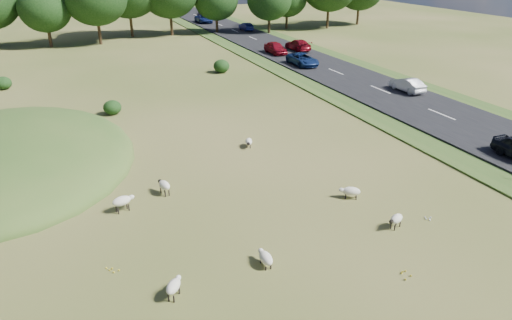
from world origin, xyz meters
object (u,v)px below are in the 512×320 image
(sheep_1, at_px, (164,185))
(car_1, at_px, (204,19))
(sheep_0, at_px, (249,142))
(sheep_4, at_px, (351,191))
(car_4, at_px, (298,45))
(car_0, at_px, (276,48))
(sheep_3, at_px, (122,201))
(sheep_6, at_px, (396,219))
(car_2, at_px, (407,85))
(sheep_2, at_px, (265,258))
(sheep_5, at_px, (174,286))
(car_5, at_px, (246,27))
(car_3, at_px, (204,11))
(car_6, at_px, (303,59))

(sheep_1, height_order, car_1, car_1)
(sheep_0, bearing_deg, sheep_4, 38.77)
(sheep_4, height_order, car_4, car_4)
(sheep_1, xyz_separation_m, car_0, (21.65, 31.88, 0.44))
(sheep_3, distance_m, car_0, 40.70)
(sheep_6, bearing_deg, car_2, -150.97)
(sheep_1, xyz_separation_m, car_4, (25.45, 32.88, 0.39))
(car_0, height_order, car_4, car_0)
(car_2, height_order, car_4, car_4)
(sheep_2, height_order, sheep_5, sheep_5)
(sheep_5, bearing_deg, sheep_0, 5.06)
(sheep_0, relative_size, car_5, 0.29)
(sheep_3, bearing_deg, car_5, 46.16)
(sheep_3, bearing_deg, sheep_6, -45.65)
(sheep_1, xyz_separation_m, car_3, (25.45, 76.04, 0.35))
(sheep_6, distance_m, car_1, 72.66)
(car_1, xyz_separation_m, car_6, (0.00, -39.48, -0.04))
(car_2, distance_m, car_3, 65.25)
(car_1, bearing_deg, car_0, -90.00)
(sheep_0, distance_m, car_1, 61.30)
(sheep_2, distance_m, sheep_6, 6.94)
(sheep_5, xyz_separation_m, car_6, (23.12, 32.80, 0.41))
(sheep_4, xyz_separation_m, car_0, (12.49, 36.24, 0.57))
(car_3, bearing_deg, car_6, 85.79)
(sheep_5, height_order, sheep_6, sheep_5)
(sheep_2, relative_size, car_5, 0.29)
(car_3, xyz_separation_m, car_5, (0.00, -24.22, -0.04))
(sheep_1, height_order, car_4, car_4)
(car_1, bearing_deg, car_2, -85.91)
(car_1, bearing_deg, sheep_4, -100.37)
(car_0, height_order, car_5, car_0)
(sheep_6, bearing_deg, car_1, -119.82)
(car_0, relative_size, car_2, 1.14)
(sheep_1, height_order, car_2, car_2)
(car_4, bearing_deg, sheep_5, 56.86)
(sheep_0, relative_size, car_0, 0.25)
(sheep_4, relative_size, car_4, 0.24)
(car_3, distance_m, car_4, 43.17)
(sheep_4, height_order, car_0, car_0)
(sheep_3, height_order, car_0, car_0)
(sheep_3, xyz_separation_m, car_1, (24.00, 64.92, 0.37))
(sheep_1, bearing_deg, car_3, -33.06)
(sheep_1, distance_m, car_6, 32.66)
(car_4, relative_size, car_6, 0.99)
(car_1, height_order, car_3, car_1)
(sheep_3, height_order, car_6, car_6)
(car_1, height_order, car_6, car_1)
(car_1, height_order, car_2, car_1)
(sheep_2, xyz_separation_m, car_6, (19.10, 32.38, 0.53))
(sheep_6, relative_size, car_5, 0.27)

